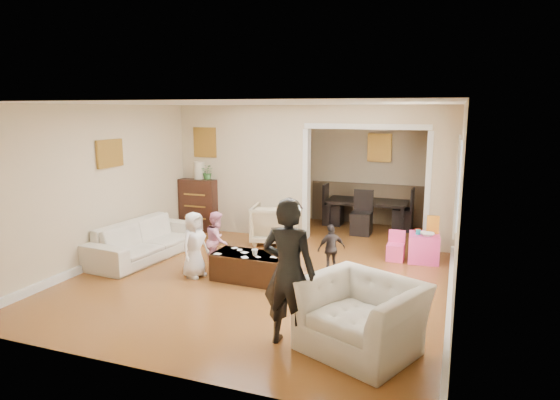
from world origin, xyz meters
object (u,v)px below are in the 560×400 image
at_px(armchair_front, 361,316).
at_px(table_lamp, 199,170).
at_px(sofa, 146,240).
at_px(child_toddler, 331,249).
at_px(coffee_cup, 255,252).
at_px(adult_person, 289,272).
at_px(play_table, 424,248).
at_px(child_kneel_b, 217,241).
at_px(dining_table, 367,214).
at_px(cyan_cup, 418,232).
at_px(dresser, 200,204).
at_px(child_kneel_a, 194,245).
at_px(coffee_table, 250,267).
at_px(armchair_back, 274,224).

distance_m(armchair_front, table_lamp, 5.88).
distance_m(sofa, child_toddler, 3.21).
relative_size(coffee_cup, adult_person, 0.06).
height_order(play_table, child_kneel_b, child_kneel_b).
bearing_deg(play_table, coffee_cup, -140.28).
relative_size(dining_table, adult_person, 1.04).
relative_size(adult_person, child_kneel_b, 1.75).
distance_m(coffee_cup, child_kneel_b, 0.87).
distance_m(play_table, child_toddler, 1.71).
bearing_deg(cyan_cup, adult_person, -107.14).
bearing_deg(play_table, dresser, 172.07).
xyz_separation_m(armchair_front, child_kneel_a, (-2.81, 1.40, 0.13)).
bearing_deg(cyan_cup, dresser, 171.28).
bearing_deg(dining_table, child_kneel_a, -116.39).
height_order(sofa, coffee_table, sofa).
relative_size(table_lamp, adult_person, 0.22).
xyz_separation_m(cyan_cup, child_kneel_b, (-2.97, -1.48, -0.05)).
xyz_separation_m(play_table, child_kneel_a, (-3.22, -1.98, 0.27)).
distance_m(armchair_back, armchair_front, 4.28).
xyz_separation_m(sofa, child_toddler, (3.19, 0.34, 0.07)).
relative_size(armchair_front, adult_person, 0.71).
height_order(coffee_table, cyan_cup, cyan_cup).
relative_size(sofa, play_table, 4.37).
bearing_deg(play_table, sofa, -162.48).
relative_size(cyan_cup, child_toddler, 0.10).
bearing_deg(child_toddler, table_lamp, -65.33).
height_order(coffee_table, adult_person, adult_person).
bearing_deg(coffee_cup, child_kneel_b, 156.37).
xyz_separation_m(armchair_back, cyan_cup, (2.66, -0.25, 0.14)).
relative_size(coffee_cup, play_table, 0.20).
distance_m(coffee_table, child_kneel_a, 0.91).
xyz_separation_m(armchair_back, adult_person, (1.59, -3.72, 0.44)).
distance_m(armchair_front, coffee_table, 2.50).
height_order(armchair_front, dresser, dresser).
bearing_deg(adult_person, table_lamp, -48.52).
bearing_deg(coffee_table, cyan_cup, 38.19).
height_order(table_lamp, child_toddler, table_lamp).
xyz_separation_m(coffee_cup, child_toddler, (0.95, 0.80, -0.07)).
relative_size(play_table, cyan_cup, 6.15).
distance_m(armchair_back, table_lamp, 2.10).
distance_m(armchair_back, child_kneel_a, 2.23).
height_order(sofa, table_lamp, table_lamp).
relative_size(adult_person, child_kneel_a, 1.62).
bearing_deg(child_kneel_b, coffee_table, -130.82).
bearing_deg(cyan_cup, armchair_back, 174.64).
xyz_separation_m(dining_table, child_toddler, (0.00, -3.14, 0.09)).
xyz_separation_m(play_table, dining_table, (-1.32, 2.06, 0.06)).
bearing_deg(armchair_front, child_kneel_a, 177.51).
height_order(sofa, dresser, dresser).
height_order(dresser, coffee_cup, dresser).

